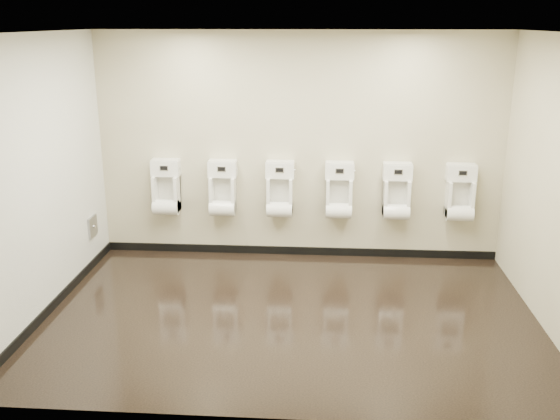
# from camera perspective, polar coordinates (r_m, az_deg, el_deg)

# --- Properties ---
(ground) EXTENTS (5.00, 3.50, 0.00)m
(ground) POSITION_cam_1_polar(r_m,az_deg,el_deg) (6.50, 0.97, -9.57)
(ground) COLOR black
(ground) RESTS_ON ground
(ceiling) EXTENTS (5.00, 3.50, 0.00)m
(ceiling) POSITION_cam_1_polar(r_m,az_deg,el_deg) (5.81, 1.11, 15.94)
(ceiling) COLOR white
(back_wall) EXTENTS (5.00, 0.02, 2.80)m
(back_wall) POSITION_cam_1_polar(r_m,az_deg,el_deg) (7.71, 1.74, 5.72)
(back_wall) COLOR #BDB697
(back_wall) RESTS_ON ground
(front_wall) EXTENTS (5.00, 0.02, 2.80)m
(front_wall) POSITION_cam_1_polar(r_m,az_deg,el_deg) (4.34, -0.20, -3.34)
(front_wall) COLOR #BDB697
(front_wall) RESTS_ON ground
(left_wall) EXTENTS (0.02, 3.50, 2.80)m
(left_wall) POSITION_cam_1_polar(r_m,az_deg,el_deg) (6.62, -21.14, 2.68)
(left_wall) COLOR #BDB697
(left_wall) RESTS_ON ground
(right_wall) EXTENTS (0.02, 3.50, 2.80)m
(right_wall) POSITION_cam_1_polar(r_m,az_deg,el_deg) (6.39, 24.05, 1.85)
(right_wall) COLOR #BDB697
(right_wall) RESTS_ON ground
(tile_overlay_left) EXTENTS (0.01, 3.50, 2.80)m
(tile_overlay_left) POSITION_cam_1_polar(r_m,az_deg,el_deg) (6.62, -21.10, 2.68)
(tile_overlay_left) COLOR white
(tile_overlay_left) RESTS_ON ground
(skirting_back) EXTENTS (5.00, 0.02, 0.10)m
(skirting_back) POSITION_cam_1_polar(r_m,az_deg,el_deg) (8.07, 1.65, -3.73)
(skirting_back) COLOR black
(skirting_back) RESTS_ON ground
(skirting_left) EXTENTS (0.02, 3.50, 0.10)m
(skirting_left) POSITION_cam_1_polar(r_m,az_deg,el_deg) (7.05, -19.88, -8.00)
(skirting_left) COLOR black
(skirting_left) RESTS_ON ground
(access_panel) EXTENTS (0.04, 0.25, 0.25)m
(access_panel) POSITION_cam_1_polar(r_m,az_deg,el_deg) (7.91, -16.76, -1.45)
(access_panel) COLOR #9E9EA3
(access_panel) RESTS_ON left_wall
(urinal_0) EXTENTS (0.36, 0.27, 0.68)m
(urinal_0) POSITION_cam_1_polar(r_m,az_deg,el_deg) (7.96, -10.36, 1.70)
(urinal_0) COLOR white
(urinal_0) RESTS_ON back_wall
(urinal_1) EXTENTS (0.36, 0.27, 0.68)m
(urinal_1) POSITION_cam_1_polar(r_m,az_deg,el_deg) (7.82, -5.25, 1.63)
(urinal_1) COLOR white
(urinal_1) RESTS_ON back_wall
(urinal_2) EXTENTS (0.36, 0.27, 0.68)m
(urinal_2) POSITION_cam_1_polar(r_m,az_deg,el_deg) (7.74, -0.01, 1.53)
(urinal_2) COLOR white
(urinal_2) RESTS_ON back_wall
(urinal_3) EXTENTS (0.36, 0.27, 0.68)m
(urinal_3) POSITION_cam_1_polar(r_m,az_deg,el_deg) (7.72, 5.41, 1.42)
(urinal_3) COLOR white
(urinal_3) RESTS_ON back_wall
(urinal_4) EXTENTS (0.36, 0.27, 0.68)m
(urinal_4) POSITION_cam_1_polar(r_m,az_deg,el_deg) (7.77, 10.61, 1.31)
(urinal_4) COLOR white
(urinal_4) RESTS_ON back_wall
(urinal_5) EXTENTS (0.36, 0.27, 0.68)m
(urinal_5) POSITION_cam_1_polar(r_m,az_deg,el_deg) (7.90, 16.13, 1.17)
(urinal_5) COLOR white
(urinal_5) RESTS_ON back_wall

